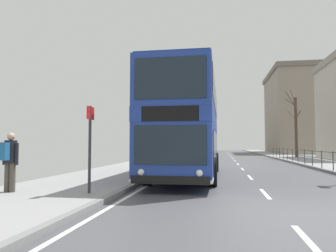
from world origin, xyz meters
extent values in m
cube|color=#4B4B50|center=(0.00, 0.00, -0.03)|extent=(8.40, 140.00, 0.06)
cube|color=silver|center=(0.00, -2.20, 0.00)|extent=(0.12, 2.00, 0.00)
cube|color=silver|center=(0.00, 2.60, 0.00)|extent=(0.12, 2.00, 0.00)
cube|color=silver|center=(0.00, 7.40, 0.00)|extent=(0.12, 2.00, 0.00)
cube|color=silver|center=(0.00, 12.20, 0.00)|extent=(0.12, 2.00, 0.00)
cube|color=silver|center=(0.00, 17.00, 0.00)|extent=(0.12, 2.00, 0.00)
cube|color=silver|center=(0.00, 21.80, 0.00)|extent=(0.12, 2.00, 0.00)
cube|color=silver|center=(0.00, 26.60, 0.00)|extent=(0.12, 2.00, 0.00)
cube|color=silver|center=(0.00, 31.40, 0.00)|extent=(0.12, 2.00, 0.00)
cube|color=silver|center=(0.00, 36.20, 0.00)|extent=(0.12, 2.00, 0.00)
cube|color=silver|center=(0.00, 41.00, 0.00)|extent=(0.12, 2.00, 0.00)
cube|color=silver|center=(0.00, 45.80, 0.00)|extent=(0.12, 2.00, 0.00)
cube|color=silver|center=(0.00, 50.60, 0.00)|extent=(0.12, 2.00, 0.00)
cube|color=silver|center=(-3.95, 0.00, 0.00)|extent=(0.12, 133.00, 0.00)
cube|color=gray|center=(-4.30, 0.00, 0.07)|extent=(0.20, 140.00, 0.14)
cube|color=gray|center=(-6.40, 0.00, 0.07)|extent=(4.00, 140.00, 0.14)
cube|color=navy|center=(-2.77, 6.96, 1.26)|extent=(2.53, 10.31, 1.83)
cube|color=navy|center=(-2.77, 6.96, 2.41)|extent=(2.54, 10.36, 0.48)
cube|color=navy|center=(-2.77, 6.96, 3.49)|extent=(2.53, 10.31, 1.67)
cube|color=navy|center=(-2.77, 6.96, 4.36)|extent=(2.45, 10.00, 0.08)
cube|color=#19232D|center=(-2.80, 1.80, 1.48)|extent=(2.18, 0.04, 1.17)
cube|color=black|center=(-2.80, 1.79, 2.41)|extent=(1.74, 0.04, 0.46)
cube|color=#19232D|center=(-2.80, 1.80, 3.49)|extent=(2.18, 0.04, 1.27)
cube|color=black|center=(-2.80, 1.79, 0.45)|extent=(2.36, 0.09, 0.24)
cube|color=silver|center=(-2.77, 6.96, 0.41)|extent=(2.55, 10.36, 0.10)
cube|color=#19232D|center=(-1.52, 7.21, 1.52)|extent=(0.06, 8.03, 0.95)
cube|color=#19232D|center=(-1.52, 6.95, 3.57)|extent=(0.06, 9.27, 1.00)
cube|color=#19232D|center=(-4.02, 7.22, 1.52)|extent=(0.06, 8.03, 0.95)
cube|color=#19232D|center=(-4.03, 6.97, 3.57)|extent=(0.06, 9.27, 1.00)
sphere|color=white|center=(-1.93, 1.78, 0.67)|extent=(0.20, 0.20, 0.20)
sphere|color=white|center=(-3.67, 1.79, 0.67)|extent=(0.20, 0.20, 0.20)
cube|color=#19232D|center=(-1.54, 3.16, 1.14)|extent=(0.02, 0.90, 1.57)
cylinder|color=black|center=(-1.60, 4.01, 0.52)|extent=(0.30, 1.04, 1.04)
cylinder|color=black|center=(-3.98, 4.02, 0.52)|extent=(0.30, 1.04, 1.04)
cylinder|color=black|center=(-1.57, 10.20, 0.52)|extent=(0.30, 1.04, 1.04)
cylinder|color=black|center=(-3.95, 10.21, 0.52)|extent=(0.30, 1.04, 1.04)
cylinder|color=#2D3338|center=(4.45, 10.17, 0.63)|extent=(0.05, 0.05, 0.98)
cylinder|color=#2D3338|center=(4.45, 12.03, 0.63)|extent=(0.05, 0.05, 0.98)
cylinder|color=#2D3338|center=(4.45, 13.89, 0.63)|extent=(0.05, 0.05, 0.98)
cylinder|color=#2D3338|center=(4.45, 15.75, 0.63)|extent=(0.05, 0.05, 0.98)
cylinder|color=#2D3338|center=(4.45, 17.61, 0.63)|extent=(0.05, 0.05, 0.98)
cylinder|color=#2D3338|center=(4.45, 19.47, 0.63)|extent=(0.05, 0.05, 0.98)
cylinder|color=#2D3338|center=(4.45, 21.33, 0.63)|extent=(0.05, 0.05, 0.98)
cylinder|color=#2D3338|center=(4.45, 23.19, 0.63)|extent=(0.05, 0.05, 0.98)
cylinder|color=#2D3338|center=(4.45, 25.05, 0.63)|extent=(0.05, 0.05, 0.98)
cylinder|color=#2D3338|center=(4.45, 26.91, 0.63)|extent=(0.05, 0.05, 0.98)
cylinder|color=#2D3338|center=(4.45, 28.77, 0.63)|extent=(0.05, 0.05, 0.98)
cylinder|color=#2D3338|center=(4.45, 13.89, 1.07)|extent=(0.04, 29.76, 0.04)
cylinder|color=#2D3338|center=(4.45, 13.89, 0.68)|extent=(0.04, 29.76, 0.04)
cylinder|color=#4C473D|center=(-7.39, 0.86, 0.57)|extent=(0.18, 0.18, 0.85)
cylinder|color=#4C473D|center=(-7.20, 0.83, 0.57)|extent=(0.18, 0.18, 0.85)
cylinder|color=black|center=(-7.30, 0.84, 1.29)|extent=(0.39, 0.39, 0.66)
cylinder|color=black|center=(-7.51, 0.88, 1.23)|extent=(0.11, 0.11, 0.63)
cylinder|color=black|center=(-7.08, 0.81, 1.23)|extent=(0.11, 0.11, 0.63)
sphere|color=tan|center=(-7.30, 0.84, 1.73)|extent=(0.25, 0.25, 0.22)
cube|color=#1E598C|center=(-7.33, 0.59, 1.31)|extent=(0.30, 0.22, 0.50)
cylinder|color=#2D2D33|center=(-4.95, 0.98, 1.36)|extent=(0.08, 0.08, 2.44)
cube|color=red|center=(-4.95, 1.00, 2.38)|extent=(0.04, 0.44, 0.36)
cylinder|color=#4C3D2D|center=(6.56, 27.35, 3.28)|extent=(0.29, 0.29, 6.28)
cylinder|color=#4C3D2D|center=(7.00, 28.14, 4.66)|extent=(0.98, 1.67, 1.06)
cylinder|color=#4C3D2D|center=(6.36, 28.36, 4.63)|extent=(0.49, 2.06, 1.21)
cylinder|color=#4C3D2D|center=(6.44, 27.92, 6.56)|extent=(0.32, 1.20, 1.73)
cylinder|color=#4C3D2D|center=(6.08, 27.45, 6.32)|extent=(1.06, 0.28, 1.71)
cylinder|color=#4C3D2D|center=(6.10, 27.54, 5.92)|extent=(1.02, 0.49, 0.87)
cube|color=gray|center=(13.52, 47.30, 6.40)|extent=(12.77, 14.59, 12.80)
cube|color=#6D6357|center=(13.52, 47.30, 13.15)|extent=(13.29, 15.17, 0.70)
camera|label=1|loc=(-1.35, -7.44, 1.51)|focal=33.83mm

